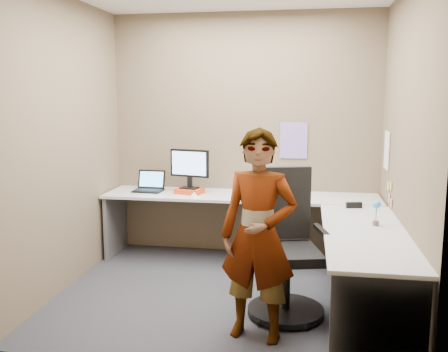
% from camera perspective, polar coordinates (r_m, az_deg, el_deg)
% --- Properties ---
extents(ground, '(3.00, 3.00, 0.00)m').
position_cam_1_polar(ground, '(4.69, 0.18, -13.27)').
color(ground, '#28282D').
rests_on(ground, ground).
extents(wall_back, '(3.00, 0.00, 3.00)m').
position_cam_1_polar(wall_back, '(5.64, 2.37, 4.68)').
color(wall_back, brown).
rests_on(wall_back, ground).
extents(wall_right, '(0.00, 2.70, 2.70)m').
position_cam_1_polar(wall_right, '(4.37, 19.99, 2.82)').
color(wall_right, brown).
rests_on(wall_right, ground).
extents(wall_left, '(0.00, 2.70, 2.70)m').
position_cam_1_polar(wall_left, '(4.84, -17.65, 3.50)').
color(wall_left, brown).
rests_on(wall_left, ground).
extents(desk, '(2.98, 2.58, 0.73)m').
position_cam_1_polar(desk, '(4.83, 6.09, -5.32)').
color(desk, silver).
rests_on(desk, ground).
extents(paper_ream, '(0.32, 0.26, 0.06)m').
position_cam_1_polar(paper_ream, '(5.48, -3.97, -1.72)').
color(paper_ream, red).
rests_on(paper_ream, desk).
extents(monitor, '(0.45, 0.17, 0.43)m').
position_cam_1_polar(monitor, '(5.45, -3.96, 1.21)').
color(monitor, black).
rests_on(monitor, paper_ream).
extents(laptop, '(0.33, 0.28, 0.23)m').
position_cam_1_polar(laptop, '(5.68, -8.49, -1.10)').
color(laptop, black).
rests_on(laptop, desk).
extents(trackball_mouse, '(0.12, 0.08, 0.07)m').
position_cam_1_polar(trackball_mouse, '(5.58, -4.46, -1.55)').
color(trackball_mouse, '#B7B7BC').
rests_on(trackball_mouse, desk).
extents(origami, '(0.10, 0.10, 0.06)m').
position_cam_1_polar(origami, '(5.27, -3.44, -2.14)').
color(origami, white).
rests_on(origami, desk).
extents(stapler, '(0.16, 0.07, 0.05)m').
position_cam_1_polar(stapler, '(4.93, 14.64, -3.24)').
color(stapler, black).
rests_on(stapler, desk).
extents(flower, '(0.07, 0.07, 0.22)m').
position_cam_1_polar(flower, '(4.30, 17.03, -3.59)').
color(flower, brown).
rests_on(flower, desk).
extents(calendar_purple, '(0.30, 0.01, 0.40)m').
position_cam_1_polar(calendar_purple, '(5.59, 7.96, 4.04)').
color(calendar_purple, '#846BB7').
rests_on(calendar_purple, wall_back).
extents(calendar_white, '(0.01, 0.28, 0.38)m').
position_cam_1_polar(calendar_white, '(5.27, 18.10, 2.81)').
color(calendar_white, white).
rests_on(calendar_white, wall_right).
extents(sticky_note_a, '(0.01, 0.07, 0.07)m').
position_cam_1_polar(sticky_note_a, '(4.96, 18.51, -1.07)').
color(sticky_note_a, '#F2E059').
rests_on(sticky_note_a, wall_right).
extents(sticky_note_b, '(0.01, 0.07, 0.07)m').
position_cam_1_polar(sticky_note_b, '(5.04, 18.35, -2.43)').
color(sticky_note_b, pink).
rests_on(sticky_note_b, wall_right).
extents(sticky_note_c, '(0.01, 0.07, 0.07)m').
position_cam_1_polar(sticky_note_c, '(4.92, 18.54, -2.93)').
color(sticky_note_c, pink).
rests_on(sticky_note_c, wall_right).
extents(sticky_note_d, '(0.01, 0.07, 0.07)m').
position_cam_1_polar(sticky_note_d, '(5.11, 18.24, -1.11)').
color(sticky_note_d, '#F2E059').
rests_on(sticky_note_d, wall_right).
extents(office_chair, '(0.67, 0.64, 1.18)m').
position_cam_1_polar(office_chair, '(4.19, 6.96, -9.10)').
color(office_chair, black).
rests_on(office_chair, ground).
extents(person, '(0.63, 0.47, 1.57)m').
position_cam_1_polar(person, '(3.67, 3.94, -6.82)').
color(person, '#999399').
rests_on(person, ground).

